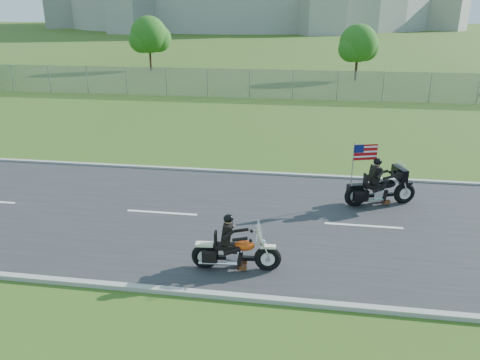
# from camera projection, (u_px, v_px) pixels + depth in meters

# --- Properties ---
(ground) EXTENTS (420.00, 420.00, 0.00)m
(ground) POSITION_uv_depth(u_px,v_px,m) (226.00, 218.00, 13.98)
(ground) COLOR #304816
(ground) RESTS_ON ground
(road) EXTENTS (120.00, 8.00, 0.04)m
(road) POSITION_uv_depth(u_px,v_px,m) (226.00, 217.00, 13.97)
(road) COLOR #28282B
(road) RESTS_ON ground
(curb_north) EXTENTS (120.00, 0.18, 0.12)m
(curb_north) POSITION_uv_depth(u_px,v_px,m) (246.00, 173.00, 17.72)
(curb_north) COLOR #9E9B93
(curb_north) RESTS_ON ground
(curb_south) EXTENTS (120.00, 0.18, 0.12)m
(curb_south) POSITION_uv_depth(u_px,v_px,m) (193.00, 293.00, 10.20)
(curb_south) COLOR #9E9B93
(curb_south) RESTS_ON ground
(fence) EXTENTS (60.00, 0.03, 2.00)m
(fence) POSITION_uv_depth(u_px,v_px,m) (207.00, 83.00, 32.91)
(fence) COLOR gray
(fence) RESTS_ON ground
(tree_fence_near) EXTENTS (3.52, 3.28, 4.75)m
(tree_fence_near) POSITION_uv_depth(u_px,v_px,m) (359.00, 45.00, 39.96)
(tree_fence_near) COLOR #382316
(tree_fence_near) RESTS_ON ground
(tree_fence_mid) EXTENTS (3.96, 3.69, 5.30)m
(tree_fence_mid) POSITION_uv_depth(u_px,v_px,m) (150.00, 37.00, 46.43)
(tree_fence_mid) COLOR #382316
(tree_fence_mid) RESTS_ON ground
(motorcycle_lead) EXTENTS (2.16, 0.62, 1.45)m
(motorcycle_lead) POSITION_uv_depth(u_px,v_px,m) (235.00, 252.00, 11.06)
(motorcycle_lead) COLOR black
(motorcycle_lead) RESTS_ON ground
(motorcycle_follow) EXTENTS (2.29, 1.09, 1.96)m
(motorcycle_follow) POSITION_uv_depth(u_px,v_px,m) (380.00, 189.00, 14.72)
(motorcycle_follow) COLOR black
(motorcycle_follow) RESTS_ON ground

